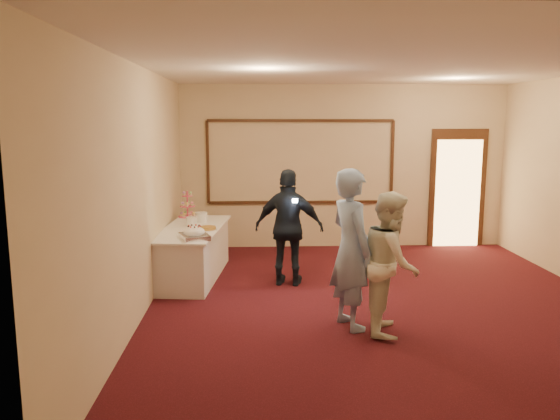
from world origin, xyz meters
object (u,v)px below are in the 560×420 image
at_px(pavlova_tray, 194,233).
at_px(plate_stack_b, 201,217).
at_px(tart, 208,228).
at_px(man, 351,249).
at_px(guest, 289,228).
at_px(woman, 391,263).
at_px(buffet_table, 193,252).
at_px(cupcake_stand, 188,207).
at_px(plate_stack_a, 192,222).

distance_m(pavlova_tray, plate_stack_b, 1.21).
xyz_separation_m(tart, man, (1.78, -1.86, 0.12)).
height_order(plate_stack_b, tart, plate_stack_b).
bearing_deg(pavlova_tray, guest, 16.07).
relative_size(pavlova_tray, guest, 0.31).
distance_m(pavlova_tray, woman, 2.74).
xyz_separation_m(plate_stack_b, tart, (0.16, -0.63, -0.05)).
relative_size(buffet_table, cupcake_stand, 4.73).
height_order(buffet_table, guest, guest).
height_order(plate_stack_a, tart, plate_stack_a).
height_order(plate_stack_a, plate_stack_b, plate_stack_b).
bearing_deg(guest, plate_stack_a, -7.41).
distance_m(cupcake_stand, plate_stack_a, 0.85).
bearing_deg(tart, guest, -10.08).
height_order(plate_stack_a, woman, woman).
bearing_deg(buffet_table, plate_stack_a, 101.00).
distance_m(buffet_table, guest, 1.55).
height_order(cupcake_stand, man, man).
bearing_deg(man, tart, 23.22).
bearing_deg(plate_stack_a, pavlova_tray, -81.02).
height_order(man, guest, man).
distance_m(cupcake_stand, plate_stack_b, 0.59).
bearing_deg(cupcake_stand, pavlova_tray, -80.06).
height_order(buffet_table, plate_stack_b, plate_stack_b).
xyz_separation_m(buffet_table, plate_stack_b, (0.10, 0.42, 0.46)).
bearing_deg(cupcake_stand, man, -53.64).
bearing_deg(buffet_table, plate_stack_b, 77.10).
relative_size(pavlova_tray, man, 0.29).
bearing_deg(pavlova_tray, man, -33.82).
bearing_deg(tart, woman, -42.60).
relative_size(plate_stack_a, man, 0.09).
height_order(buffet_table, plate_stack_a, plate_stack_a).
height_order(buffet_table, cupcake_stand, cupcake_stand).
height_order(pavlova_tray, plate_stack_b, pavlova_tray).
distance_m(plate_stack_b, guest, 1.57).
xyz_separation_m(pavlova_tray, guest, (1.30, 0.38, -0.01)).
relative_size(tart, woman, 0.17).
distance_m(buffet_table, cupcake_stand, 1.10).
distance_m(woman, guest, 2.09).
relative_size(buffet_table, guest, 1.34).
relative_size(pavlova_tray, cupcake_stand, 1.11).
bearing_deg(plate_stack_a, cupcake_stand, 100.98).
height_order(tart, man, man).
bearing_deg(tart, plate_stack_b, 104.11).
distance_m(plate_stack_a, man, 2.99).
distance_m(tart, woman, 2.99).
bearing_deg(pavlova_tray, tart, 77.28).
distance_m(buffet_table, man, 2.95).
height_order(buffet_table, tart, tart).
distance_m(man, guest, 1.76).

